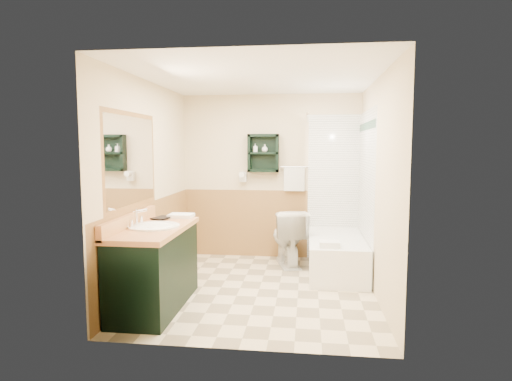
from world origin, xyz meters
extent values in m
plane|color=beige|center=(0.00, 0.00, 0.00)|extent=(3.00, 3.00, 0.00)
cube|color=beige|center=(0.00, 1.52, 1.20)|extent=(2.60, 0.04, 2.40)
cube|color=beige|center=(-1.32, 0.00, 1.20)|extent=(0.04, 3.00, 2.40)
cube|color=beige|center=(1.32, 0.00, 1.20)|extent=(0.04, 3.00, 2.40)
cube|color=white|center=(0.00, 0.00, 2.42)|extent=(2.60, 3.00, 0.04)
cube|color=black|center=(-0.10, 1.41, 1.55)|extent=(0.45, 0.15, 0.55)
cylinder|color=silver|center=(0.53, 0.75, 2.00)|extent=(0.03, 1.60, 0.03)
cube|color=black|center=(-0.99, -0.68, 0.42)|extent=(0.59, 1.32, 0.84)
cube|color=white|center=(0.93, 0.78, 0.23)|extent=(0.70, 1.50, 0.47)
imported|color=white|center=(0.28, 1.07, 0.39)|extent=(0.63, 0.88, 0.77)
cube|color=silver|center=(-0.89, -0.08, 0.86)|extent=(0.27, 0.22, 0.04)
imported|color=black|center=(-1.16, -0.18, 0.95)|extent=(0.17, 0.06, 0.23)
cube|color=silver|center=(0.81, 0.21, 0.50)|extent=(0.24, 0.20, 0.07)
imported|color=white|center=(-0.22, 1.40, 1.59)|extent=(0.09, 0.13, 0.06)
imported|color=white|center=(-0.08, 1.40, 1.61)|extent=(0.13, 0.14, 0.09)
camera|label=1|loc=(0.54, -4.78, 1.65)|focal=30.00mm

